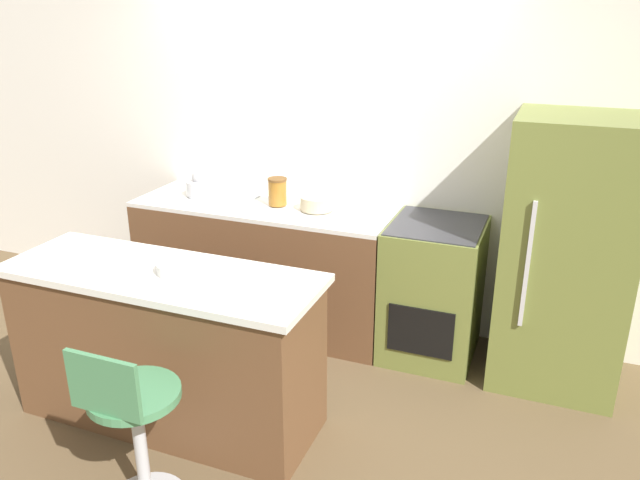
# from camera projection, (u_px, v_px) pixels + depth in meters

# --- Properties ---
(ground_plane) EXTENTS (14.00, 14.00, 0.00)m
(ground_plane) POSITION_uv_depth(u_px,v_px,m) (282.00, 349.00, 4.33)
(ground_plane) COLOR brown
(wall_back) EXTENTS (8.00, 0.06, 2.60)m
(wall_back) POSITION_uv_depth(u_px,v_px,m) (319.00, 144.00, 4.49)
(wall_back) COLOR white
(wall_back) RESTS_ON ground_plane
(back_counter) EXTENTS (1.85, 0.66, 0.93)m
(back_counter) POSITION_uv_depth(u_px,v_px,m) (266.00, 264.00, 4.57)
(back_counter) COLOR brown
(back_counter) RESTS_ON ground_plane
(kitchen_island) EXTENTS (1.76, 0.62, 0.92)m
(kitchen_island) POSITION_uv_depth(u_px,v_px,m) (167.00, 347.00, 3.46)
(kitchen_island) COLOR brown
(kitchen_island) RESTS_ON ground_plane
(oven_range) EXTENTS (0.60, 0.67, 0.93)m
(oven_range) POSITION_uv_depth(u_px,v_px,m) (433.00, 290.00, 4.14)
(oven_range) COLOR olive
(oven_range) RESTS_ON ground_plane
(refrigerator) EXTENTS (0.73, 0.70, 1.67)m
(refrigerator) POSITION_uv_depth(u_px,v_px,m) (566.00, 255.00, 3.74)
(refrigerator) COLOR olive
(refrigerator) RESTS_ON ground_plane
(stool_chair) EXTENTS (0.42, 0.42, 0.91)m
(stool_chair) POSITION_uv_depth(u_px,v_px,m) (134.00, 428.00, 2.81)
(stool_chair) COLOR #B7B7BC
(stool_chair) RESTS_ON ground_plane
(kettle) EXTENTS (0.20, 0.20, 0.20)m
(kettle) POSITION_uv_depth(u_px,v_px,m) (200.00, 185.00, 4.55)
(kettle) COLOR silver
(kettle) RESTS_ON back_counter
(mixing_bowl) EXTENTS (0.23, 0.23, 0.09)m
(mixing_bowl) POSITION_uv_depth(u_px,v_px,m) (317.00, 203.00, 4.25)
(mixing_bowl) COLOR #C1B28E
(mixing_bowl) RESTS_ON back_counter
(canister_jar) EXTENTS (0.13, 0.13, 0.19)m
(canister_jar) POSITION_uv_depth(u_px,v_px,m) (277.00, 191.00, 4.33)
(canister_jar) COLOR #9E6623
(canister_jar) RESTS_ON back_counter
(fruit_bowl) EXTENTS (0.26, 0.26, 0.06)m
(fruit_bowl) POSITION_uv_depth(u_px,v_px,m) (182.00, 267.00, 3.28)
(fruit_bowl) COLOR white
(fruit_bowl) RESTS_ON kitchen_island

